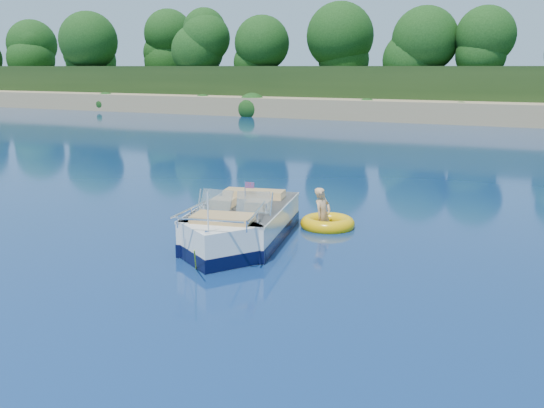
{
  "coord_description": "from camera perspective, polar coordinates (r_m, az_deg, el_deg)",
  "views": [
    {
      "loc": [
        8.03,
        -9.44,
        3.97
      ],
      "look_at": [
        2.18,
        2.96,
        0.85
      ],
      "focal_mm": 40.0,
      "sensor_mm": 36.0,
      "label": 1
    }
  ],
  "objects": [
    {
      "name": "treeline",
      "position": [
        51.1,
        16.78,
        14.07
      ],
      "size": [
        150.0,
        7.12,
        8.19
      ],
      "color": "#331D11",
      "rests_on": "ground"
    },
    {
      "name": "ground",
      "position": [
        13.01,
        -14.45,
        -5.37
      ],
      "size": [
        160.0,
        160.0,
        0.0
      ],
      "primitive_type": "plane",
      "color": "#092145",
      "rests_on": "ground"
    },
    {
      "name": "shoreline",
      "position": [
        73.71,
        19.29,
        9.8
      ],
      "size": [
        170.0,
        59.0,
        6.0
      ],
      "color": "#A08A5D",
      "rests_on": "ground"
    },
    {
      "name": "motorboat",
      "position": [
        13.94,
        -3.11,
        -2.24
      ],
      "size": [
        2.63,
        5.38,
        1.81
      ],
      "rotation": [
        0.0,
        0.0,
        0.2
      ],
      "color": "white",
      "rests_on": "ground"
    },
    {
      "name": "boy",
      "position": [
        15.34,
        4.83,
        -2.22
      ],
      "size": [
        0.52,
        0.84,
        1.54
      ],
      "primitive_type": "imported",
      "rotation": [
        0.0,
        -0.17,
        1.35
      ],
      "color": "#DEA974",
      "rests_on": "ground"
    },
    {
      "name": "tow_tube",
      "position": [
        15.36,
        5.25,
        -1.85
      ],
      "size": [
        1.81,
        1.81,
        0.36
      ],
      "rotation": [
        0.0,
        0.0,
        -0.42
      ],
      "color": "#F2B508",
      "rests_on": "ground"
    }
  ]
}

